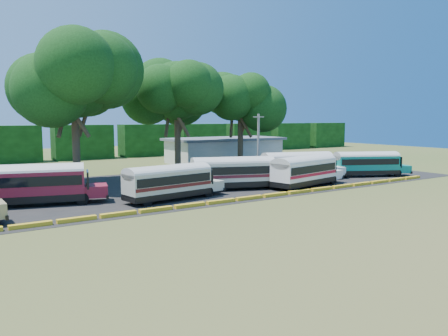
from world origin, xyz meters
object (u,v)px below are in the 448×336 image
bus_red (33,182)px  bus_teal (368,162)px  bus_white_red (305,169)px  tree_west (73,77)px  bus_cream_west (170,180)px

bus_red → bus_teal: 38.05m
bus_white_red → tree_west: (-19.50, 14.78, 9.63)m
bus_red → bus_teal: bus_red is taller
bus_teal → tree_west: (-31.83, 12.88, 9.72)m
bus_red → tree_west: size_ratio=0.68×
bus_white_red → bus_teal: (12.33, 1.90, -0.09)m
bus_red → bus_white_red: size_ratio=1.04×
bus_teal → bus_cream_west: bearing=-153.7°
tree_west → bus_teal: bearing=-22.0°
bus_white_red → tree_west: size_ratio=0.65×
bus_teal → tree_west: 35.69m
bus_cream_west → bus_teal: 27.47m
bus_red → bus_cream_west: bearing=-6.7°
bus_red → bus_white_red: bearing=3.5°
bus_red → bus_cream_west: size_ratio=1.10×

